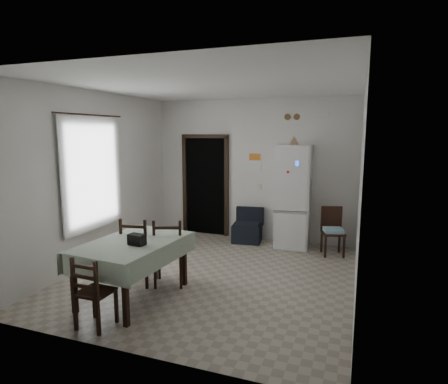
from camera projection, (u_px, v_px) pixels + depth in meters
ground at (213, 275)px, 5.89m from camera, size 4.50×4.50×0.00m
ceiling at (212, 85)px, 5.43m from camera, size 4.20×4.50×0.02m
wall_back at (253, 170)px, 7.75m from camera, size 4.20×0.02×2.90m
wall_front at (126, 214)px, 3.57m from camera, size 4.20×0.02×2.90m
wall_left at (98, 178)px, 6.37m from camera, size 0.02×4.50×2.90m
wall_right at (360, 191)px, 4.96m from camera, size 0.02×4.50×2.90m
doorway at (210, 185)px, 8.35m from camera, size 1.06×0.52×2.22m
window_recess at (87, 173)px, 6.18m from camera, size 0.10×1.20×1.60m
curtain at (93, 174)px, 6.14m from camera, size 0.02×1.45×1.85m
curtain_rod at (90, 115)px, 5.99m from camera, size 0.02×1.60×0.02m
calendar at (255, 162)px, 7.70m from camera, size 0.28×0.02×0.40m
calendar_image at (255, 157)px, 7.67m from camera, size 0.24×0.01×0.14m
light_switch at (259, 187)px, 7.74m from camera, size 0.08×0.02×0.12m
vent_left at (288, 117)px, 7.33m from camera, size 0.12×0.03×0.12m
vent_right at (297, 117)px, 7.27m from camera, size 0.12×0.03×0.12m
emergency_light at (321, 115)px, 7.09m from camera, size 0.25×0.07×0.09m
fridge at (293, 197)px, 7.22m from camera, size 0.68×0.68×1.99m
tan_cone at (294, 141)px, 7.04m from camera, size 0.22×0.22×0.16m
navy_seat at (247, 225)px, 7.63m from camera, size 0.63×0.61×0.69m
corner_chair at (333, 232)px, 6.78m from camera, size 0.47×0.47×0.88m
dining_table at (134, 270)px, 5.02m from camera, size 1.12×1.60×0.79m
black_bag at (137, 240)px, 4.79m from camera, size 0.23×0.16×0.14m
dining_chair_far_left at (139, 250)px, 5.52m from camera, size 0.49×0.49×1.01m
dining_chair_far_right at (169, 251)px, 5.48m from camera, size 0.55×0.55×1.00m
dining_chair_near_head at (95, 291)px, 4.27m from camera, size 0.38×0.38×0.86m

